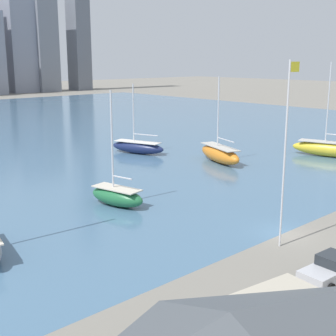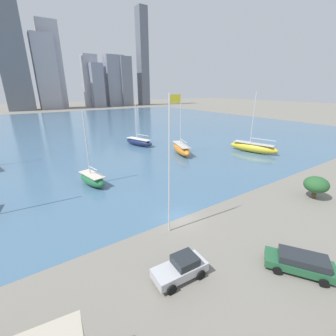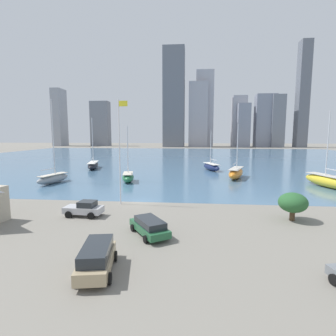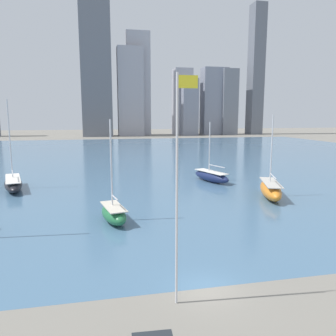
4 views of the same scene
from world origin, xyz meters
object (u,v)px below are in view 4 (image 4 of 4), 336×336
sailboat_green (114,213)px  flag_pole (178,186)px  sailboat_navy (211,176)px  sailboat_orange (271,190)px  sailboat_black (13,183)px

sailboat_green → flag_pole: bearing=-90.9°
sailboat_navy → sailboat_orange: 13.05m
flag_pole → sailboat_navy: flag_pole is taller
sailboat_black → flag_pole: bearing=-77.8°
sailboat_green → sailboat_navy: (17.38, 18.48, -0.02)m
sailboat_orange → sailboat_black: 38.29m
sailboat_green → sailboat_black: sailboat_black is taller
sailboat_green → sailboat_orange: bearing=4.2°
sailboat_green → sailboat_black: 23.80m
sailboat_orange → sailboat_navy: bearing=128.3°
sailboat_navy → sailboat_orange: sailboat_orange is taller
flag_pole → sailboat_orange: 29.73m
flag_pole → sailboat_black: 39.79m
sailboat_orange → sailboat_black: size_ratio=0.83×
sailboat_green → sailboat_orange: sailboat_orange is taller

